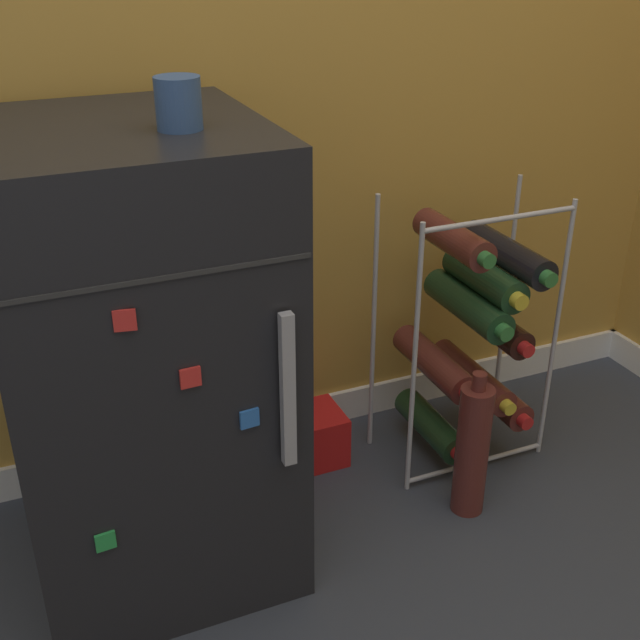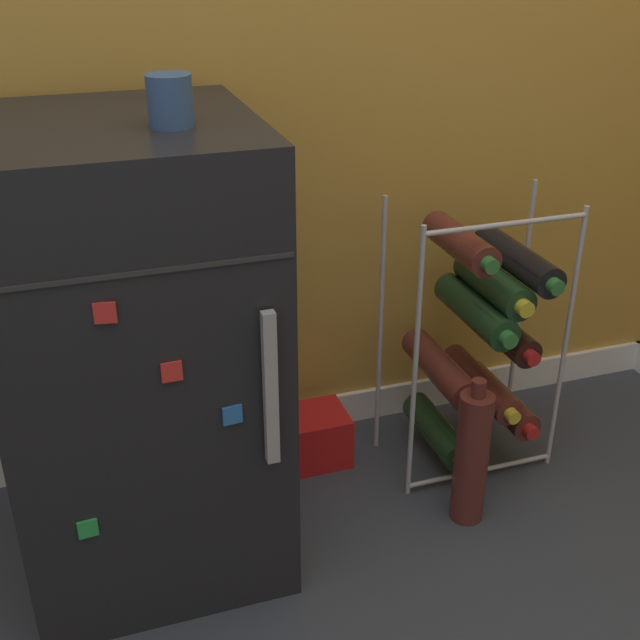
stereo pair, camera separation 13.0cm
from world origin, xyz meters
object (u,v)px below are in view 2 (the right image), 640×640
Objects in this scene: mini_fridge at (138,354)px; fridge_top_cup at (170,101)px; wine_rack at (478,336)px; soda_box at (303,438)px; loose_bottle_floor at (471,457)px.

fridge_top_cup reaches higher than mini_fridge.
wine_rack is (0.82, 0.06, -0.12)m from mini_fridge.
soda_box is 0.61× the size of loose_bottle_floor.
mini_fridge reaches higher than soda_box.
soda_box is (0.40, 0.16, -0.40)m from mini_fridge.
wine_rack is 0.31m from loose_bottle_floor.
mini_fridge is 0.53m from fridge_top_cup.
soda_box is 0.46m from loose_bottle_floor.
mini_fridge is 4.20× the size of soda_box.
mini_fridge is 0.78m from loose_bottle_floor.
mini_fridge is at bearing -175.95° from wine_rack.
loose_bottle_floor is at bearing -7.85° from fridge_top_cup.
fridge_top_cup is at bearing -169.13° from wine_rack.
loose_bottle_floor reaches higher than soda_box.
wine_rack is 3.09× the size of soda_box.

